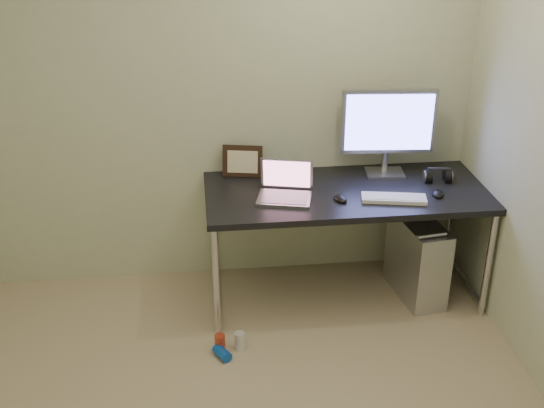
# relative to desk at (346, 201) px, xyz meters

# --- Properties ---
(wall_back) EXTENTS (3.50, 0.02, 2.50)m
(wall_back) POSITION_rel_desk_xyz_m (-0.88, 0.38, 0.57)
(wall_back) COLOR beige
(wall_back) RESTS_ON ground
(desk) EXTENTS (1.73, 0.76, 0.75)m
(desk) POSITION_rel_desk_xyz_m (0.00, 0.00, 0.00)
(desk) COLOR black
(desk) RESTS_ON ground
(tower_computer) EXTENTS (0.29, 0.53, 0.56)m
(tower_computer) POSITION_rel_desk_xyz_m (0.47, -0.06, -0.41)
(tower_computer) COLOR #B0B0B4
(tower_computer) RESTS_ON ground
(cable_a) EXTENTS (0.01, 0.16, 0.69)m
(cable_a) POSITION_rel_desk_xyz_m (0.42, 0.33, -0.28)
(cable_a) COLOR black
(cable_a) RESTS_ON ground
(cable_b) EXTENTS (0.02, 0.11, 0.71)m
(cable_b) POSITION_rel_desk_xyz_m (0.51, 0.31, -0.30)
(cable_b) COLOR black
(cable_b) RESTS_ON ground
(can_red) EXTENTS (0.08, 0.08, 0.11)m
(can_red) POSITION_rel_desk_xyz_m (-0.82, -0.52, -0.62)
(can_red) COLOR #B43720
(can_red) RESTS_ON ground
(can_white) EXTENTS (0.08, 0.08, 0.11)m
(can_white) POSITION_rel_desk_xyz_m (-0.71, -0.52, -0.62)
(can_white) COLOR silver
(can_white) RESTS_ON ground
(can_blue) EXTENTS (0.11, 0.13, 0.06)m
(can_blue) POSITION_rel_desk_xyz_m (-0.81, -0.59, -0.65)
(can_blue) COLOR blue
(can_blue) RESTS_ON ground
(laptop) EXTENTS (0.37, 0.33, 0.22)m
(laptop) POSITION_rel_desk_xyz_m (-0.39, -0.05, 0.12)
(laptop) COLOR #A2A2A9
(laptop) RESTS_ON desk
(monitor) EXTENTS (0.60, 0.19, 0.56)m
(monitor) POSITION_rel_desk_xyz_m (0.30, 0.22, 0.40)
(monitor) COLOR #A2A2A9
(monitor) RESTS_ON desk
(keyboard) EXTENTS (0.40, 0.20, 0.02)m
(keyboard) POSITION_rel_desk_xyz_m (0.25, -0.18, 0.08)
(keyboard) COLOR white
(keyboard) RESTS_ON desk
(mouse_right) EXTENTS (0.10, 0.12, 0.04)m
(mouse_right) POSITION_rel_desk_xyz_m (0.53, -0.14, 0.09)
(mouse_right) COLOR black
(mouse_right) RESTS_ON desk
(mouse_left) EXTENTS (0.10, 0.12, 0.04)m
(mouse_left) POSITION_rel_desk_xyz_m (-0.07, -0.14, 0.09)
(mouse_left) COLOR black
(mouse_left) RESTS_ON desk
(headphones) EXTENTS (0.17, 0.11, 0.11)m
(headphones) POSITION_rel_desk_xyz_m (0.60, 0.07, 0.10)
(headphones) COLOR black
(headphones) RESTS_ON desk
(picture_frame) EXTENTS (0.26, 0.12, 0.21)m
(picture_frame) POSITION_rel_desk_xyz_m (-0.62, 0.29, 0.17)
(picture_frame) COLOR black
(picture_frame) RESTS_ON desk
(webcam) EXTENTS (0.05, 0.04, 0.12)m
(webcam) POSITION_rel_desk_xyz_m (-0.46, 0.27, 0.16)
(webcam) COLOR silver
(webcam) RESTS_ON desk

